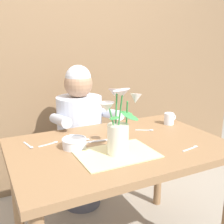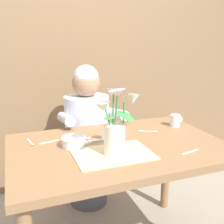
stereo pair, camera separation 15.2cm
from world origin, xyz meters
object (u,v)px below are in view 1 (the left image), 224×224
seated_person (80,139)px  dinner_knife (99,141)px  ceramic_mug (169,119)px  ceramic_bowl (74,143)px  flower_vase (118,127)px

seated_person → dinner_knife: size_ratio=5.97×
dinner_knife → ceramic_mug: 0.58m
seated_person → ceramic_bowl: (-0.23, -0.55, 0.21)m
seated_person → ceramic_bowl: 0.63m
ceramic_bowl → ceramic_mug: size_ratio=1.46×
ceramic_bowl → flower_vase: bearing=-46.5°
flower_vase → ceramic_bowl: 0.28m
flower_vase → ceramic_mug: size_ratio=3.78×
dinner_knife → ceramic_mug: ceramic_mug is taller
dinner_knife → ceramic_mug: bearing=15.4°
seated_person → ceramic_mug: 0.70m
seated_person → dinner_knife: seated_person is taller
ceramic_bowl → ceramic_mug: 0.74m
flower_vase → ceramic_bowl: size_ratio=2.59×
seated_person → ceramic_bowl: size_ratio=8.35×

